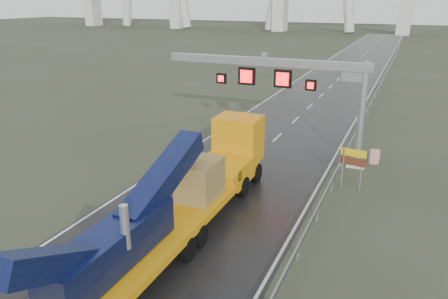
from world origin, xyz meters
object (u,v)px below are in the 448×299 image
at_px(heavy_haul_truck, 182,196).
at_px(sign_gantry, 293,81).
at_px(exit_sign_pair, 353,161).
at_px(striped_barrier, 374,157).

bearing_deg(heavy_haul_truck, sign_gantry, 81.03).
bearing_deg(exit_sign_pair, sign_gantry, 148.24).
distance_m(heavy_haul_truck, striped_barrier, 15.79).
distance_m(heavy_haul_truck, exit_sign_pair, 10.99).
bearing_deg(heavy_haul_truck, exit_sign_pair, 50.58).
bearing_deg(exit_sign_pair, heavy_haul_truck, -120.95).
bearing_deg(sign_gantry, exit_sign_pair, -39.92).
height_order(sign_gantry, exit_sign_pair, sign_gantry).
height_order(sign_gantry, heavy_haul_truck, sign_gantry).
xyz_separation_m(exit_sign_pair, striped_barrier, (0.90, 5.12, -1.31)).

